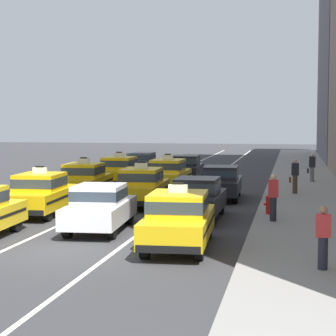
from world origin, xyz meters
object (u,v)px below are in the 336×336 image
at_px(sedan_center_fourth, 186,167).
at_px(sedan_right_second, 198,197).
at_px(sedan_center_nearest, 100,206).
at_px(taxi_center_third, 168,174).
at_px(sedan_left_fifth, 141,163).
at_px(pedestrian_trailing, 295,176).
at_px(pedestrian_by_storefront, 273,197).
at_px(pedestrian_near_crosswalk, 323,237).
at_px(taxi_center_second, 142,186).
at_px(pedestrian_mid_block, 312,167).
at_px(taxi_left_third, 84,179).
at_px(taxi_left_fourth, 120,171).
at_px(sedan_right_third, 221,181).
at_px(taxi_left_second, 41,193).
at_px(fire_hydrant, 268,204).
at_px(taxi_right_nearest, 178,219).

xyz_separation_m(sedan_center_fourth, sedan_right_second, (2.89, -14.44, 0.00)).
height_order(sedan_center_nearest, taxi_center_third, taxi_center_third).
relative_size(sedan_left_fifth, pedestrian_trailing, 2.52).
bearing_deg(pedestrian_by_storefront, pedestrian_near_crosswalk, -78.86).
xyz_separation_m(taxi_center_third, sedan_right_second, (2.97, -9.28, -0.03)).
bearing_deg(taxi_center_second, taxi_center_third, 90.54).
height_order(pedestrian_mid_block, pedestrian_trailing, pedestrian_trailing).
xyz_separation_m(taxi_left_third, pedestrian_mid_block, (11.01, 8.60, 0.11)).
bearing_deg(sedan_right_second, taxi_left_fourth, 119.31).
bearing_deg(sedan_center_fourth, taxi_left_fourth, -131.20).
distance_m(taxi_center_third, sedan_center_fourth, 5.16).
bearing_deg(sedan_right_third, sedan_right_second, -92.06).
height_order(sedan_right_second, pedestrian_mid_block, pedestrian_mid_block).
height_order(sedan_center_nearest, sedan_center_fourth, same).
xyz_separation_m(taxi_center_second, pedestrian_trailing, (6.55, 4.78, 0.13)).
relative_size(sedan_right_second, pedestrian_trailing, 2.52).
relative_size(taxi_left_fourth, taxi_center_second, 0.99).
bearing_deg(sedan_right_third, taxi_center_third, 134.84).
xyz_separation_m(pedestrian_by_storefront, pedestrian_trailing, (0.79, 8.67, -0.00)).
distance_m(sedan_left_fifth, sedan_center_fourth, 4.42).
bearing_deg(pedestrian_trailing, sedan_center_nearest, -120.68).
bearing_deg(sedan_center_nearest, taxi_left_second, 138.47).
distance_m(sedan_left_fifth, pedestrian_mid_block, 11.41).
distance_m(taxi_left_fourth, pedestrian_by_storefront, 14.67).
distance_m(taxi_left_second, sedan_center_nearest, 4.47).
xyz_separation_m(sedan_right_second, sedan_right_third, (0.22, 6.07, 0.00)).
distance_m(taxi_center_third, fire_hydrant, 10.16).
bearing_deg(taxi_left_third, taxi_left_second, -88.55).
relative_size(taxi_center_second, sedan_center_fourth, 1.06).
bearing_deg(taxi_left_fourth, pedestrian_mid_block, 17.25).
xyz_separation_m(sedan_right_third, pedestrian_trailing, (3.42, 1.76, 0.16)).
xyz_separation_m(taxi_left_fourth, sedan_left_fifth, (-0.28, 6.38, -0.03)).
distance_m(pedestrian_by_storefront, pedestrian_trailing, 8.71).
height_order(sedan_center_fourth, pedestrian_by_storefront, pedestrian_by_storefront).
xyz_separation_m(sedan_center_nearest, taxi_center_third, (-0.09, 12.44, 0.03)).
xyz_separation_m(taxi_left_second, taxi_center_second, (3.31, 3.25, 0.00)).
bearing_deg(sedan_right_second, taxi_center_third, 107.77).
distance_m(sedan_left_fifth, taxi_right_nearest, 23.62).
xyz_separation_m(sedan_center_nearest, sedan_right_second, (2.88, 3.16, 0.00)).
bearing_deg(pedestrian_mid_block, sedan_center_fourth, 177.69).
relative_size(sedan_center_nearest, pedestrian_by_storefront, 2.60).
relative_size(sedan_center_nearest, pedestrian_near_crosswalk, 2.82).
relative_size(taxi_left_third, sedan_center_fourth, 1.07).
distance_m(taxi_left_third, pedestrian_mid_block, 13.98).
distance_m(sedan_right_second, pedestrian_mid_block, 14.88).
height_order(pedestrian_near_crosswalk, pedestrian_by_storefront, pedestrian_by_storefront).
bearing_deg(sedan_center_nearest, taxi_left_third, 111.89).
bearing_deg(sedan_center_fourth, taxi_left_third, -111.35).
bearing_deg(pedestrian_trailing, pedestrian_by_storefront, -95.18).
bearing_deg(taxi_center_second, sedan_center_nearest, -89.67).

